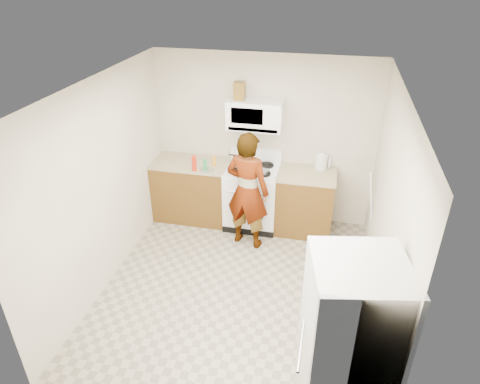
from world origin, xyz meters
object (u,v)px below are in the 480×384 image
(saucepan, at_px, (243,158))
(fridge, at_px, (348,349))
(gas_range, at_px, (252,196))
(person, at_px, (247,191))
(kettle, at_px, (321,162))
(microwave, at_px, (255,114))

(saucepan, bearing_deg, fridge, -63.58)
(saucepan, bearing_deg, gas_range, -41.60)
(fridge, bearing_deg, saucepan, 105.44)
(saucepan, bearing_deg, person, -72.61)
(fridge, relative_size, kettle, 8.31)
(microwave, bearing_deg, person, -87.39)
(microwave, height_order, kettle, microwave)
(gas_range, distance_m, microwave, 1.22)
(microwave, distance_m, fridge, 3.44)
(gas_range, height_order, microwave, microwave)
(fridge, distance_m, kettle, 3.17)
(microwave, bearing_deg, saucepan, 169.69)
(microwave, distance_m, kettle, 1.17)
(gas_range, height_order, kettle, kettle)
(person, bearing_deg, gas_range, -73.12)
(gas_range, bearing_deg, saucepan, 138.40)
(kettle, bearing_deg, person, -119.48)
(person, distance_m, fridge, 2.75)
(gas_range, relative_size, kettle, 5.53)
(microwave, xyz_separation_m, saucepan, (-0.18, 0.03, -0.69))
(gas_range, distance_m, fridge, 3.24)
(gas_range, relative_size, saucepan, 5.79)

